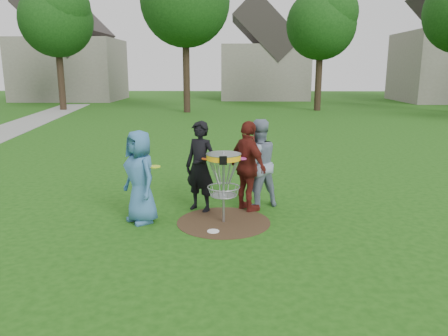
{
  "coord_description": "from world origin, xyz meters",
  "views": [
    {
      "loc": [
        0.2,
        -7.94,
        2.89
      ],
      "look_at": [
        0.0,
        0.3,
        1.0
      ],
      "focal_mm": 35.0,
      "sensor_mm": 36.0,
      "label": 1
    }
  ],
  "objects_px": {
    "player_black": "(200,166)",
    "player_maroon": "(248,166)",
    "player_blue": "(140,177)",
    "player_grey": "(258,163)",
    "disc_golf_basket": "(224,171)"
  },
  "relations": [
    {
      "from": "player_maroon",
      "to": "disc_golf_basket",
      "type": "xyz_separation_m",
      "value": [
        -0.48,
        -0.75,
        0.09
      ]
    },
    {
      "from": "player_maroon",
      "to": "player_grey",
      "type": "bearing_deg",
      "value": -70.12
    },
    {
      "from": "player_blue",
      "to": "player_grey",
      "type": "distance_m",
      "value": 2.49
    },
    {
      "from": "disc_golf_basket",
      "to": "player_maroon",
      "type": "bearing_deg",
      "value": 57.23
    },
    {
      "from": "player_maroon",
      "to": "disc_golf_basket",
      "type": "bearing_deg",
      "value": 112.77
    },
    {
      "from": "player_blue",
      "to": "disc_golf_basket",
      "type": "bearing_deg",
      "value": 48.78
    },
    {
      "from": "player_blue",
      "to": "player_maroon",
      "type": "relative_size",
      "value": 0.95
    },
    {
      "from": "player_blue",
      "to": "player_black",
      "type": "bearing_deg",
      "value": 82.9
    },
    {
      "from": "player_black",
      "to": "player_maroon",
      "type": "height_order",
      "value": "player_maroon"
    },
    {
      "from": "player_grey",
      "to": "disc_golf_basket",
      "type": "bearing_deg",
      "value": 32.06
    },
    {
      "from": "player_blue",
      "to": "disc_golf_basket",
      "type": "height_order",
      "value": "player_blue"
    },
    {
      "from": "player_black",
      "to": "disc_golf_basket",
      "type": "distance_m",
      "value": 0.89
    },
    {
      "from": "player_blue",
      "to": "player_maroon",
      "type": "xyz_separation_m",
      "value": [
        2.06,
        0.75,
        0.05
      ]
    },
    {
      "from": "player_black",
      "to": "player_maroon",
      "type": "bearing_deg",
      "value": 31.59
    },
    {
      "from": "player_blue",
      "to": "player_black",
      "type": "height_order",
      "value": "player_black"
    }
  ]
}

